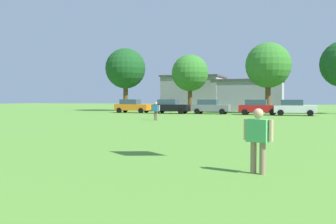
% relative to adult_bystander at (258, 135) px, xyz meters
% --- Properties ---
extents(ground_plane, '(160.00, 160.00, 0.00)m').
position_rel_adult_bystander_xyz_m(ground_plane, '(-6.31, 20.79, -0.97)').
color(ground_plane, '#568C33').
extents(adult_bystander, '(0.75, 0.46, 1.64)m').
position_rel_adult_bystander_xyz_m(adult_bystander, '(0.00, 0.00, 0.00)').
color(adult_bystander, '#8C7259').
rests_on(adult_bystander, ground).
extents(bystander_near_trees, '(0.72, 0.36, 1.53)m').
position_rel_adult_bystander_xyz_m(bystander_near_trees, '(-10.33, 20.47, -0.06)').
color(bystander_near_trees, '#8C7259').
rests_on(bystander_near_trees, ground).
extents(parked_car_orange_0, '(4.30, 2.02, 1.68)m').
position_rel_adult_bystander_xyz_m(parked_car_orange_0, '(-18.73, 34.53, -0.12)').
color(parked_car_orange_0, orange).
rests_on(parked_car_orange_0, ground).
extents(parked_car_black_1, '(4.30, 2.02, 1.68)m').
position_rel_adult_bystander_xyz_m(parked_car_black_1, '(-13.48, 33.87, -0.12)').
color(parked_car_black_1, black).
rests_on(parked_car_black_1, ground).
extents(parked_car_gray_2, '(4.30, 2.02, 1.68)m').
position_rel_adult_bystander_xyz_m(parked_car_gray_2, '(-8.77, 34.47, -0.12)').
color(parked_car_gray_2, slate).
rests_on(parked_car_gray_2, ground).
extents(parked_car_red_3, '(4.30, 2.02, 1.68)m').
position_rel_adult_bystander_xyz_m(parked_car_red_3, '(-3.20, 33.59, -0.12)').
color(parked_car_red_3, red).
rests_on(parked_car_red_3, ground).
extents(parked_car_white_4, '(4.30, 2.02, 1.68)m').
position_rel_adult_bystander_xyz_m(parked_car_white_4, '(0.57, 33.23, -0.12)').
color(parked_car_white_4, white).
rests_on(parked_car_white_4, ground).
extents(tree_far_left, '(5.73, 5.73, 8.93)m').
position_rel_adult_bystander_xyz_m(tree_far_left, '(-22.51, 40.77, 5.06)').
color(tree_far_left, brown).
rests_on(tree_far_left, ground).
extents(tree_left, '(4.97, 4.97, 7.74)m').
position_rel_adult_bystander_xyz_m(tree_left, '(-13.04, 41.04, 4.25)').
color(tree_left, brown).
rests_on(tree_left, ground).
extents(tree_right, '(5.50, 5.50, 8.57)m').
position_rel_adult_bystander_xyz_m(tree_right, '(-2.56, 38.57, 4.81)').
color(tree_right, brown).
rests_on(tree_right, ground).
extents(house_left, '(9.84, 8.29, 4.52)m').
position_rel_adult_bystander_xyz_m(house_left, '(-5.89, 48.54, 1.29)').
color(house_left, '#9999A3').
rests_on(house_left, ground).
extents(house_right, '(8.81, 8.48, 5.24)m').
position_rel_adult_bystander_xyz_m(house_right, '(-14.34, 48.54, 1.65)').
color(house_right, '#9999A3').
rests_on(house_right, ground).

